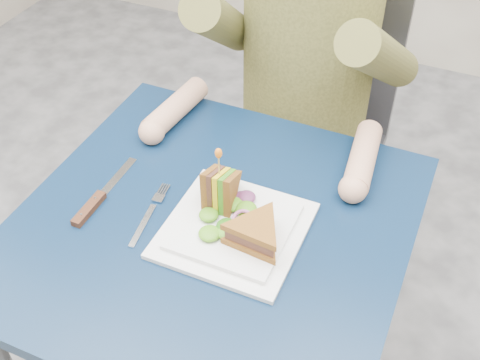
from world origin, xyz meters
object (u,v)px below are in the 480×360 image
at_px(chair, 312,116).
at_px(fork, 148,215).
at_px(diner, 310,14).
at_px(table, 212,250).
at_px(sandwich_flat, 256,233).
at_px(sandwich_upright, 220,190).
at_px(knife, 95,203).
at_px(plate, 234,229).

bearing_deg(chair, fork, -99.86).
xyz_separation_m(diner, fork, (-0.12, -0.59, -0.18)).
distance_m(diner, fork, 0.63).
distance_m(table, sandwich_flat, 0.17).
distance_m(chair, sandwich_upright, 0.67).
distance_m(table, diner, 0.61).
bearing_deg(knife, diner, 68.49).
bearing_deg(fork, knife, -172.64).
distance_m(table, fork, 0.15).
bearing_deg(sandwich_upright, fork, -148.27).
bearing_deg(plate, table, 176.99).
height_order(chair, diner, diner).
distance_m(sandwich_flat, fork, 0.23).
bearing_deg(sandwich_flat, diner, 100.36).
distance_m(table, knife, 0.26).
distance_m(plate, knife, 0.29).
height_order(chair, sandwich_upright, chair).
distance_m(diner, sandwich_upright, 0.53).
xyz_separation_m(table, sandwich_flat, (0.11, -0.03, 0.12)).
bearing_deg(diner, table, -90.00).
distance_m(sandwich_flat, knife, 0.35).
relative_size(table, sandwich_upright, 5.53).
xyz_separation_m(diner, sandwich_upright, (0.00, -0.51, -0.13)).
distance_m(table, plate, 0.10).
bearing_deg(chair, sandwich_flat, -81.29).
distance_m(sandwich_upright, fork, 0.15).
relative_size(chair, sandwich_upright, 6.86).
bearing_deg(chair, table, -90.00).
xyz_separation_m(table, knife, (-0.24, -0.05, 0.09)).
height_order(table, diner, diner).
height_order(plate, sandwich_upright, sandwich_upright).
xyz_separation_m(chair, knife, (-0.24, -0.71, 0.20)).
height_order(table, sandwich_flat, sandwich_flat).
height_order(diner, sandwich_flat, diner).
distance_m(table, chair, 0.67).
distance_m(plate, fork, 0.18).
xyz_separation_m(diner, sandwich_flat, (0.11, -0.58, -0.14)).
relative_size(chair, fork, 5.18).
relative_size(chair, diner, 1.25).
relative_size(diner, knife, 3.37).
bearing_deg(plate, chair, 94.38).
xyz_separation_m(diner, plate, (0.05, -0.56, -0.18)).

